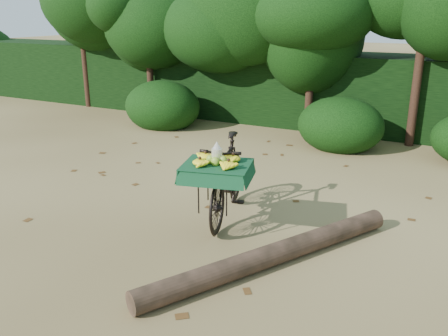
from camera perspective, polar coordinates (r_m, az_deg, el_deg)
The scene contains 7 objects.
ground at distance 7.21m, azimuth -6.85°, elevation -4.59°, with size 80.00×80.00×0.00m, color tan.
vendor_bicycle at distance 6.59m, azimuth 0.34°, elevation -1.14°, with size 1.14×2.03×1.17m.
fallen_log at distance 5.59m, azimuth 6.02°, elevation -10.28°, with size 0.26×0.26×3.54m, color brown.
hedge_backdrop at distance 12.50m, azimuth 9.48°, elevation 9.45°, with size 26.00×1.80×1.80m, color black.
tree_row at distance 11.85m, azimuth 5.44°, elevation 14.49°, with size 14.50×2.00×4.00m, color black, non-canonical shape.
bush_clumps at distance 10.56m, azimuth 8.52°, elevation 5.37°, with size 8.80×1.70×0.90m, color black, non-canonical shape.
leaf_litter at distance 7.71m, azimuth -4.16°, elevation -2.89°, with size 7.00×7.30×0.01m, color #533416, non-canonical shape.
Camera 1 is at (3.78, -5.46, 2.81)m, focal length 38.00 mm.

